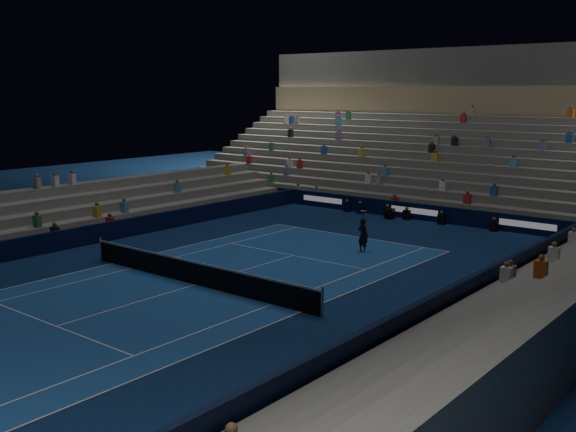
# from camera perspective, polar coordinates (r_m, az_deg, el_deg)

# --- Properties ---
(ground) EXTENTS (90.00, 90.00, 0.00)m
(ground) POSITION_cam_1_polar(r_m,az_deg,el_deg) (27.91, -7.82, -5.79)
(ground) COLOR #0C2149
(ground) RESTS_ON ground
(court_surface) EXTENTS (10.97, 23.77, 0.01)m
(court_surface) POSITION_cam_1_polar(r_m,az_deg,el_deg) (27.91, -7.82, -5.78)
(court_surface) COLOR #1B4C95
(court_surface) RESTS_ON ground
(sponsor_barrier_far) EXTENTS (44.00, 0.25, 1.00)m
(sponsor_barrier_far) POSITION_cam_1_polar(r_m,az_deg,el_deg) (42.29, 10.73, 0.40)
(sponsor_barrier_far) COLOR black
(sponsor_barrier_far) RESTS_ON ground
(sponsor_barrier_east) EXTENTS (0.25, 37.00, 1.00)m
(sponsor_barrier_east) POSITION_cam_1_polar(r_m,az_deg,el_deg) (22.01, 9.95, -8.98)
(sponsor_barrier_east) COLOR black
(sponsor_barrier_east) RESTS_ON ground
(sponsor_barrier_west) EXTENTS (0.25, 37.00, 1.00)m
(sponsor_barrier_west) POSITION_cam_1_polar(r_m,az_deg,el_deg) (35.31, -18.70, -1.97)
(sponsor_barrier_west) COLOR black
(sponsor_barrier_west) RESTS_ON ground
(grandstand_main) EXTENTS (44.00, 15.20, 11.20)m
(grandstand_main) POSITION_cam_1_polar(r_m,az_deg,el_deg) (50.34, 15.97, 5.07)
(grandstand_main) COLOR #62625D
(grandstand_main) RESTS_ON ground
(grandstand_east) EXTENTS (5.00, 37.00, 2.50)m
(grandstand_east) POSITION_cam_1_polar(r_m,az_deg,el_deg) (20.53, 18.58, -9.60)
(grandstand_east) COLOR slate
(grandstand_east) RESTS_ON ground
(grandstand_west) EXTENTS (5.00, 37.00, 2.50)m
(grandstand_west) POSITION_cam_1_polar(r_m,az_deg,el_deg) (38.16, -21.53, -0.61)
(grandstand_west) COLOR gray
(grandstand_west) RESTS_ON ground
(tennis_net) EXTENTS (12.90, 0.10, 1.10)m
(tennis_net) POSITION_cam_1_polar(r_m,az_deg,el_deg) (27.78, -7.85, -4.79)
(tennis_net) COLOR #B2B2B7
(tennis_net) RESTS_ON ground
(tennis_player) EXTENTS (0.67, 0.50, 1.68)m
(tennis_player) POSITION_cam_1_polar(r_m,az_deg,el_deg) (33.20, 6.37, -1.63)
(tennis_player) COLOR black
(tennis_player) RESTS_ON ground
(broadcast_camera) EXTENTS (0.57, 0.98, 0.63)m
(broadcast_camera) POSITION_cam_1_polar(r_m,az_deg,el_deg) (42.18, 8.63, 0.19)
(broadcast_camera) COLOR black
(broadcast_camera) RESTS_ON ground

